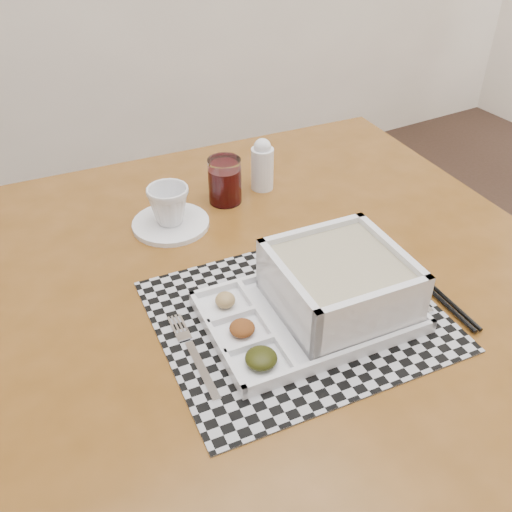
{
  "coord_description": "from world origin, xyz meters",
  "views": [
    {
      "loc": [
        -0.48,
        0.13,
        1.41
      ],
      "look_at": [
        -0.11,
        0.79,
        0.85
      ],
      "focal_mm": 40.0,
      "sensor_mm": 36.0,
      "label": 1
    }
  ],
  "objects_px": {
    "dining_table": "(268,312)",
    "cup": "(169,205)",
    "creamer_bottle": "(262,165)",
    "serving_tray": "(331,292)",
    "juice_glass": "(225,182)"
  },
  "relations": [
    {
      "from": "dining_table",
      "to": "cup",
      "type": "xyz_separation_m",
      "value": [
        -0.09,
        0.23,
        0.13
      ]
    },
    {
      "from": "creamer_bottle",
      "to": "serving_tray",
      "type": "bearing_deg",
      "value": -105.19
    },
    {
      "from": "creamer_bottle",
      "to": "dining_table",
      "type": "bearing_deg",
      "value": -117.84
    },
    {
      "from": "dining_table",
      "to": "juice_glass",
      "type": "xyz_separation_m",
      "value": [
        0.05,
        0.26,
        0.13
      ]
    },
    {
      "from": "juice_glass",
      "to": "creamer_bottle",
      "type": "bearing_deg",
      "value": 6.5
    },
    {
      "from": "serving_tray",
      "to": "creamer_bottle",
      "type": "height_order",
      "value": "creamer_bottle"
    },
    {
      "from": "dining_table",
      "to": "creamer_bottle",
      "type": "bearing_deg",
      "value": 62.16
    },
    {
      "from": "juice_glass",
      "to": "creamer_bottle",
      "type": "xyz_separation_m",
      "value": [
        0.09,
        0.01,
        0.01
      ]
    },
    {
      "from": "dining_table",
      "to": "cup",
      "type": "bearing_deg",
      "value": 110.14
    },
    {
      "from": "dining_table",
      "to": "cup",
      "type": "relative_size",
      "value": 14.31
    },
    {
      "from": "dining_table",
      "to": "creamer_bottle",
      "type": "relative_size",
      "value": 10.07
    },
    {
      "from": "serving_tray",
      "to": "cup",
      "type": "relative_size",
      "value": 4.21
    },
    {
      "from": "serving_tray",
      "to": "creamer_bottle",
      "type": "distance_m",
      "value": 0.42
    },
    {
      "from": "cup",
      "to": "creamer_bottle",
      "type": "xyz_separation_m",
      "value": [
        0.23,
        0.04,
        0.01
      ]
    },
    {
      "from": "creamer_bottle",
      "to": "juice_glass",
      "type": "bearing_deg",
      "value": -173.5
    }
  ]
}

